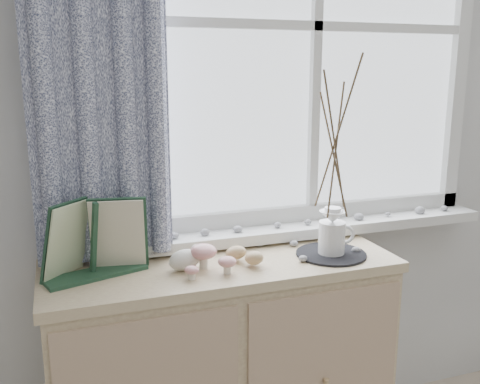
{
  "coord_description": "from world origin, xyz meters",
  "views": [
    {
      "loc": [
        -0.66,
        0.1,
        1.49
      ],
      "look_at": [
        -0.1,
        1.7,
        1.1
      ],
      "focal_mm": 40.0,
      "sensor_mm": 36.0,
      "label": 1
    }
  ],
  "objects_px": {
    "botanical_book": "(94,240)",
    "twig_pitcher": "(336,142)",
    "sideboard": "(223,373)",
    "toadstool_cluster": "(207,257)"
  },
  "relations": [
    {
      "from": "botanical_book",
      "to": "sideboard",
      "type": "bearing_deg",
      "value": -14.86
    },
    {
      "from": "sideboard",
      "to": "twig_pitcher",
      "type": "relative_size",
      "value": 1.71
    },
    {
      "from": "sideboard",
      "to": "toadstool_cluster",
      "type": "bearing_deg",
      "value": -136.54
    },
    {
      "from": "sideboard",
      "to": "botanical_book",
      "type": "xyz_separation_m",
      "value": [
        -0.42,
        -0.02,
        0.55
      ]
    },
    {
      "from": "twig_pitcher",
      "to": "botanical_book",
      "type": "bearing_deg",
      "value": -162.68
    },
    {
      "from": "botanical_book",
      "to": "twig_pitcher",
      "type": "relative_size",
      "value": 0.53
    },
    {
      "from": "toadstool_cluster",
      "to": "twig_pitcher",
      "type": "height_order",
      "value": "twig_pitcher"
    },
    {
      "from": "toadstool_cluster",
      "to": "twig_pitcher",
      "type": "xyz_separation_m",
      "value": [
        0.45,
        0.0,
        0.36
      ]
    },
    {
      "from": "twig_pitcher",
      "to": "toadstool_cluster",
      "type": "bearing_deg",
      "value": -159.47
    },
    {
      "from": "botanical_book",
      "to": "twig_pitcher",
      "type": "xyz_separation_m",
      "value": [
        0.8,
        -0.04,
        0.27
      ]
    }
  ]
}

